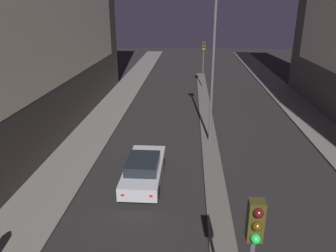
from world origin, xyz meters
TOP-DOWN VIEW (x-y plane):
  - median_strip at (0.00, 20.26)m, footprint 1.02×38.51m
  - traffic_light_mid at (0.00, 32.19)m, footprint 0.32×0.42m
  - street_lamp at (0.00, 17.31)m, footprint 0.64×0.64m
  - car_left_lane at (-3.53, 12.00)m, footprint 1.78×4.72m

SIDE VIEW (x-z plane):
  - median_strip at x=0.00m, z-range 0.00..0.14m
  - car_left_lane at x=-3.53m, z-range 0.02..1.46m
  - traffic_light_mid at x=0.00m, z-range 1.23..5.93m
  - street_lamp at x=0.00m, z-range 2.40..12.06m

